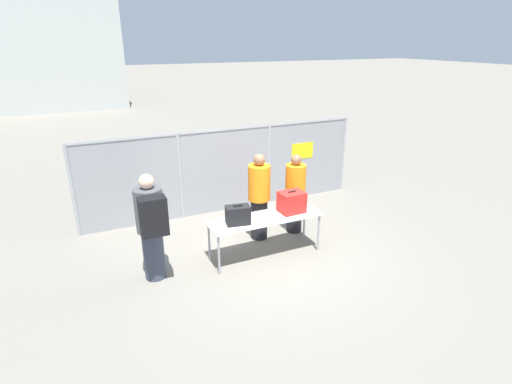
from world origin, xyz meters
TOP-DOWN VIEW (x-y plane):
  - ground_plane at (0.00, 0.00)m, footprint 120.00×120.00m
  - fence_section at (0.02, 2.30)m, footprint 6.62×0.07m
  - inspection_table at (-0.13, -0.02)m, footprint 2.13×0.64m
  - suitcase_black at (-0.68, -0.05)m, footprint 0.46×0.31m
  - suitcase_red at (0.43, 0.01)m, footprint 0.47×0.37m
  - traveler_hooded at (-2.15, 0.04)m, footprint 0.46×0.71m
  - security_worker_near at (0.08, 0.68)m, footprint 0.44×0.44m
  - security_worker_far at (0.87, 0.64)m, footprint 0.42×0.42m
  - utility_trailer at (1.32, 4.61)m, footprint 3.38×1.89m

SIDE VIEW (x-z plane):
  - ground_plane at x=0.00m, z-range 0.00..0.00m
  - utility_trailer at x=1.32m, z-range 0.05..0.70m
  - inspection_table at x=-0.13m, z-range 0.33..1.10m
  - security_worker_far at x=0.87m, z-range 0.03..1.71m
  - security_worker_near at x=0.08m, z-range 0.03..1.80m
  - suitcase_black at x=-0.68m, z-range 0.76..1.12m
  - suitcase_red at x=0.43m, z-range 0.76..1.18m
  - traveler_hooded at x=-2.15m, z-range 0.09..1.95m
  - fence_section at x=0.02m, z-range 0.05..2.01m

